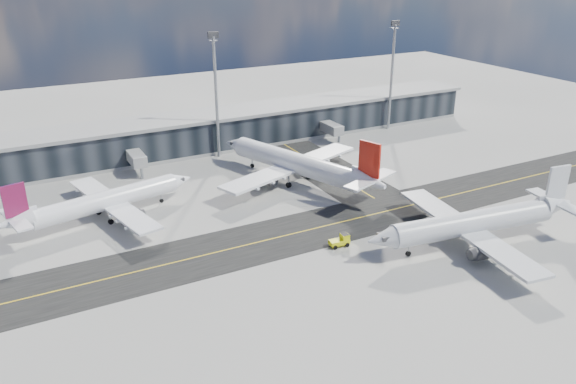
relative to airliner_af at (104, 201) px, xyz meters
name	(u,v)px	position (x,y,z in m)	size (l,w,h in m)	color
ground	(323,239)	(30.83, -25.15, -3.50)	(300.00, 300.00, 0.00)	gray
taxiway_lanes	(311,211)	(34.74, -14.41, -3.49)	(180.00, 63.00, 0.03)	black
terminal_concourse	(208,132)	(30.87, 29.78, 0.59)	(152.00, 19.80, 8.80)	black
floodlight_masts	(216,92)	(30.83, 22.85, 12.11)	(102.50, 0.70, 28.90)	gray
airliner_af	(104,201)	(0.00, 0.00, 0.00)	(35.50, 30.49, 10.59)	white
airliner_redtail	(298,164)	(39.28, -0.78, 0.76)	(36.44, 42.18, 12.88)	white
airliner_near	(475,222)	(52.19, -38.19, 0.37)	(39.51, 33.79, 11.70)	silver
baggage_tug	(341,240)	(32.20, -28.70, -2.45)	(3.45, 1.96, 2.09)	#EEEE0C
service_van	(341,147)	(59.15, 13.31, -2.73)	(2.56, 5.55, 1.54)	white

